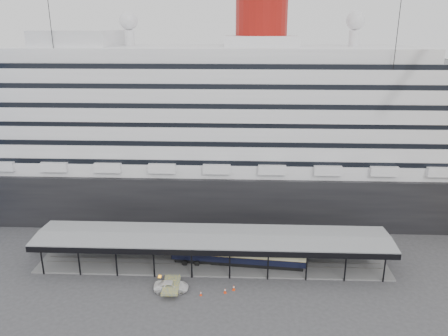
{
  "coord_description": "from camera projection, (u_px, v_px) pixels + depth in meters",
  "views": [
    {
      "loc": [
        4.46,
        -57.2,
        36.62
      ],
      "look_at": [
        1.74,
        8.0,
        15.4
      ],
      "focal_mm": 35.0,
      "sensor_mm": 36.0,
      "label": 1
    }
  ],
  "objects": [
    {
      "name": "port_truck",
      "position": [
        171.0,
        286.0,
        63.34
      ],
      "size": [
        5.07,
        2.47,
        1.39
      ],
      "primitive_type": "imported",
      "rotation": [
        0.0,
        0.0,
        1.6
      ],
      "color": "white",
      "rests_on": "ground"
    },
    {
      "name": "traffic_cone_mid",
      "position": [
        234.0,
        288.0,
        63.48
      ],
      "size": [
        0.57,
        0.57,
        0.85
      ],
      "rotation": [
        0.0,
        0.0,
        -0.37
      ],
      "color": "red",
      "rests_on": "ground"
    },
    {
      "name": "ground",
      "position": [
        210.0,
        281.0,
        65.85
      ],
      "size": [
        200.0,
        200.0,
        0.0
      ],
      "primitive_type": "plane",
      "color": "#37373A",
      "rests_on": "ground"
    },
    {
      "name": "pullman_carriage",
      "position": [
        239.0,
        250.0,
        69.64
      ],
      "size": [
        21.64,
        4.79,
        21.09
      ],
      "rotation": [
        0.0,
        0.0,
        -0.09
      ],
      "color": "black",
      "rests_on": "ground"
    },
    {
      "name": "cruise_ship",
      "position": [
        221.0,
        119.0,
        90.58
      ],
      "size": [
        130.0,
        30.0,
        43.9
      ],
      "color": "black",
      "rests_on": "ground"
    },
    {
      "name": "traffic_cone_right",
      "position": [
        225.0,
        290.0,
        62.82
      ],
      "size": [
        0.54,
        0.54,
        0.8
      ],
      "rotation": [
        0.0,
        0.0,
        0.43
      ],
      "color": "red",
      "rests_on": "ground"
    },
    {
      "name": "traffic_cone_left",
      "position": [
        201.0,
        293.0,
        62.27
      ],
      "size": [
        0.35,
        0.35,
        0.67
      ],
      "rotation": [
        0.0,
        0.0,
        0.01
      ],
      "color": "#ED380D",
      "rests_on": "ground"
    },
    {
      "name": "platform_canopy",
      "position": [
        212.0,
        251.0,
        69.87
      ],
      "size": [
        56.0,
        9.18,
        5.3
      ],
      "color": "slate",
      "rests_on": "ground"
    }
  ]
}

